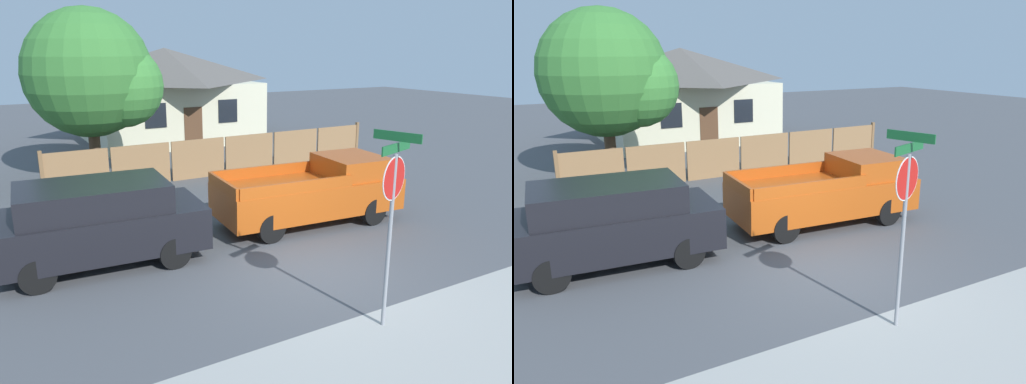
{
  "view_description": "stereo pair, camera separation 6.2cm",
  "coord_description": "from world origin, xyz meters",
  "views": [
    {
      "loc": [
        -5.92,
        -8.02,
        4.6
      ],
      "look_at": [
        -0.78,
        1.08,
        1.6
      ],
      "focal_mm": 35.0,
      "sensor_mm": 36.0,
      "label": 1
    },
    {
      "loc": [
        -5.87,
        -8.05,
        4.6
      ],
      "look_at": [
        -0.78,
        1.08,
        1.6
      ],
      "focal_mm": 35.0,
      "sensor_mm": 36.0,
      "label": 2
    }
  ],
  "objects": [
    {
      "name": "red_suv",
      "position": [
        -3.86,
        2.58,
        1.0
      ],
      "size": [
        4.58,
        2.35,
        1.85
      ],
      "rotation": [
        0.0,
        0.0,
        -0.08
      ],
      "color": "black",
      "rests_on": "ground"
    },
    {
      "name": "house",
      "position": [
        2.99,
        17.3,
        2.42
      ],
      "size": [
        8.67,
        7.7,
        4.66
      ],
      "color": "beige",
      "rests_on": "ground"
    },
    {
      "name": "orange_pickup",
      "position": [
        1.86,
        2.57,
        0.87
      ],
      "size": [
        5.14,
        2.35,
        1.76
      ],
      "rotation": [
        0.0,
        0.0,
        -0.08
      ],
      "color": "#B74C14",
      "rests_on": "ground"
    },
    {
      "name": "oak_tree",
      "position": [
        -2.06,
        10.12,
        3.7
      ],
      "size": [
        4.64,
        4.42,
        6.01
      ],
      "color": "brown",
      "rests_on": "ground"
    },
    {
      "name": "sidewalk_strip",
      "position": [
        0.0,
        -3.6,
        0.0
      ],
      "size": [
        36.0,
        3.2,
        0.01
      ],
      "color": "#A3A39E",
      "rests_on": "ground"
    },
    {
      "name": "wooden_fence",
      "position": [
        2.13,
        8.65,
        0.72
      ],
      "size": [
        12.97,
        0.12,
        1.54
      ],
      "color": "#997047",
      "rests_on": "ground"
    },
    {
      "name": "stop_sign",
      "position": [
        -0.23,
        -2.41,
        2.29
      ],
      "size": [
        0.87,
        0.78,
        3.37
      ],
      "rotation": [
        0.0,
        0.0,
        0.32
      ],
      "color": "gray",
      "rests_on": "ground"
    },
    {
      "name": "ground_plane",
      "position": [
        0.0,
        0.0,
        0.0
      ],
      "size": [
        80.0,
        80.0,
        0.0
      ],
      "primitive_type": "plane",
      "color": "#4C4F54"
    }
  ]
}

